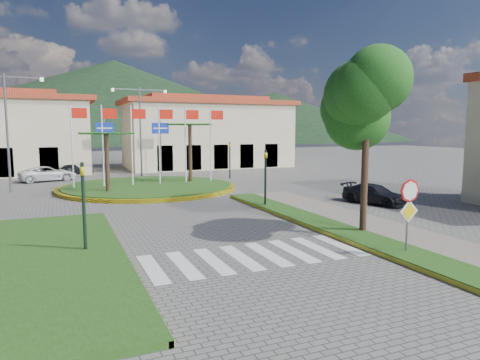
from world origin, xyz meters
name	(u,v)px	position (x,y,z in m)	size (l,w,h in m)	color
ground	(317,298)	(0.00, 0.00, 0.00)	(160.00, 160.00, 0.00)	#625F5D
sidewalk_right	(430,250)	(6.00, 2.00, 0.07)	(4.00, 28.00, 0.15)	gray
verge_right	(403,253)	(4.80, 2.00, 0.09)	(1.60, 28.00, 0.18)	#224413
median_left	(44,260)	(-6.50, 6.00, 0.09)	(5.00, 14.00, 0.18)	#224413
crosswalk	(252,256)	(0.00, 4.00, 0.01)	(8.00, 3.00, 0.01)	silver
roundabout_island	(148,187)	(0.00, 22.00, 0.17)	(12.70, 12.70, 6.00)	yellow
stop_sign	(409,204)	(4.90, 1.96, 1.79)	(0.80, 0.11, 2.65)	slate
deciduous_tree	(367,107)	(5.50, 5.00, 5.18)	(3.60, 3.60, 6.80)	black
traffic_light_left	(84,199)	(-5.20, 6.50, 1.94)	(0.15, 0.18, 3.20)	black
traffic_light_right	(265,173)	(4.50, 12.00, 1.94)	(0.15, 0.18, 3.20)	black
traffic_light_far	(230,156)	(8.00, 26.00, 1.94)	(0.18, 0.15, 3.20)	black
direction_sign_west	(105,138)	(-2.00, 30.97, 3.53)	(1.60, 0.14, 5.20)	slate
direction_sign_east	(160,138)	(3.00, 30.97, 3.53)	(1.60, 0.14, 5.20)	slate
street_lamp_centre	(140,127)	(1.00, 30.00, 4.50)	(4.80, 0.16, 8.00)	slate
street_lamp_west	(7,126)	(-9.00, 24.00, 4.50)	(4.80, 0.16, 8.00)	slate
building_right	(207,133)	(10.00, 38.00, 3.90)	(19.08, 9.54, 8.05)	beige
hill_far_mid	(115,101)	(15.00, 160.00, 15.00)	(180.00, 180.00, 30.00)	black
hill_far_east	(275,117)	(70.00, 135.00, 9.00)	(120.00, 120.00, 18.00)	black
hill_near_back	(40,117)	(-10.00, 130.00, 8.00)	(110.00, 110.00, 16.00)	black
white_van	(48,174)	(-6.76, 30.00, 0.62)	(2.06, 4.48, 1.24)	white
car_dark_a	(74,169)	(-4.55, 33.92, 0.58)	(1.37, 3.42, 1.16)	black
car_dark_b	(182,164)	(6.51, 36.39, 0.55)	(1.16, 3.31, 1.09)	black
car_side_right	(375,194)	(10.88, 10.56, 0.56)	(1.58, 3.89, 1.13)	black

